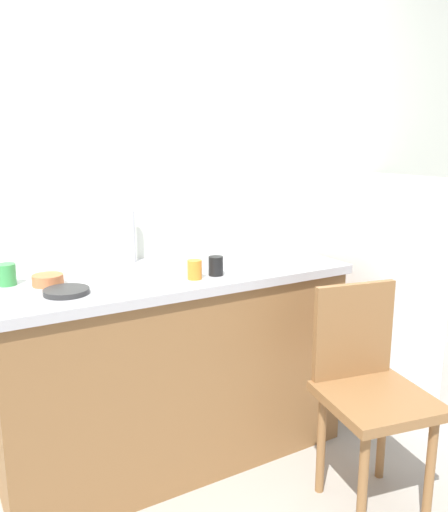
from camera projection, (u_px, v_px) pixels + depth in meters
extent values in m
cube|color=silver|center=(170.00, 169.00, 2.58)|extent=(4.80, 0.10, 2.64)
cube|color=olive|center=(172.00, 369.00, 2.39)|extent=(1.53, 0.60, 0.85)
cube|color=#B7B7BC|center=(170.00, 275.00, 2.29)|extent=(1.57, 0.64, 0.04)
cylinder|color=#B7B7BC|center=(133.00, 237.00, 2.44)|extent=(0.02, 0.02, 0.24)
cube|color=white|center=(371.00, 289.00, 2.95)|extent=(0.53, 0.63, 1.26)
cylinder|color=olive|center=(363.00, 487.00, 1.88)|extent=(0.04, 0.04, 0.45)
cylinder|color=olive|center=(430.00, 471.00, 1.98)|extent=(0.04, 0.04, 0.45)
cylinder|color=olive|center=(321.00, 443.00, 2.16)|extent=(0.04, 0.04, 0.45)
cylinder|color=olive|center=(382.00, 430.00, 2.25)|extent=(0.04, 0.04, 0.45)
cube|color=olive|center=(377.00, 400.00, 2.01)|extent=(0.47, 0.47, 0.04)
cube|color=olive|center=(354.00, 330.00, 2.14)|extent=(0.36, 0.10, 0.40)
cube|color=white|center=(268.00, 250.00, 2.61)|extent=(0.28, 0.20, 0.05)
cylinder|color=#C67042|center=(48.00, 280.00, 2.06)|extent=(0.12, 0.12, 0.04)
cylinder|color=#2D2D2D|center=(66.00, 291.00, 1.94)|extent=(0.17, 0.17, 0.02)
cylinder|color=orange|center=(195.00, 270.00, 2.15)|extent=(0.06, 0.06, 0.08)
cylinder|color=green|center=(7.00, 275.00, 2.06)|extent=(0.07, 0.07, 0.09)
cylinder|color=black|center=(216.00, 266.00, 2.21)|extent=(0.06, 0.06, 0.08)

